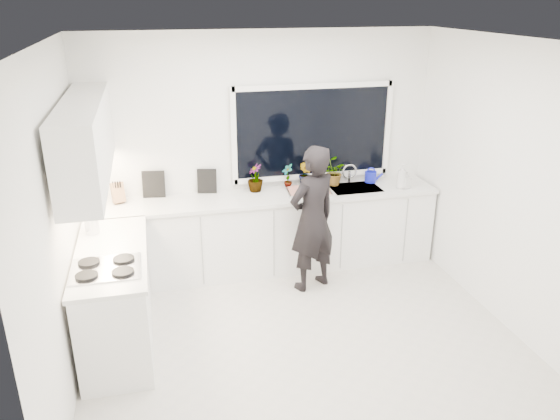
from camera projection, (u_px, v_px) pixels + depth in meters
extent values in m
cube|color=beige|center=(301.00, 336.00, 5.22)|extent=(4.00, 3.50, 0.02)
cube|color=white|center=(262.00, 151.00, 6.31)|extent=(4.00, 0.02, 2.70)
cube|color=white|center=(57.00, 225.00, 4.28)|extent=(0.02, 3.50, 2.70)
cube|color=white|center=(508.00, 186.00, 5.16)|extent=(0.02, 3.50, 2.70)
cube|color=white|center=(306.00, 40.00, 4.22)|extent=(4.00, 3.50, 0.02)
cube|color=black|center=(313.00, 132.00, 6.33)|extent=(1.80, 0.02, 1.00)
cube|color=white|center=(268.00, 234.00, 6.36)|extent=(3.92, 0.58, 0.88)
cube|color=white|center=(116.00, 298.00, 5.00)|extent=(0.58, 1.60, 0.88)
cube|color=silver|center=(268.00, 197.00, 6.18)|extent=(3.94, 0.62, 0.04)
cube|color=silver|center=(111.00, 253.00, 4.83)|extent=(0.62, 1.60, 0.04)
cube|color=white|center=(86.00, 140.00, 4.77)|extent=(0.34, 2.10, 0.70)
cube|color=silver|center=(355.00, 192.00, 6.43)|extent=(0.58, 0.42, 0.14)
cylinder|color=silver|center=(349.00, 174.00, 6.56)|extent=(0.03, 0.03, 0.22)
cube|color=black|center=(106.00, 268.00, 4.50)|extent=(0.56, 0.48, 0.03)
imported|color=black|center=(312.00, 219.00, 5.81)|extent=(0.69, 0.59, 1.62)
cube|color=silver|center=(309.00, 191.00, 6.26)|extent=(0.53, 0.42, 0.03)
cube|color=red|center=(309.00, 190.00, 6.25)|extent=(0.49, 0.37, 0.01)
cylinder|color=#1319B4|center=(371.00, 177.00, 6.59)|extent=(0.16, 0.16, 0.13)
cylinder|color=white|center=(97.00, 194.00, 5.82)|extent=(0.13, 0.13, 0.26)
cube|color=#976B46|center=(118.00, 193.00, 5.91)|extent=(0.15, 0.13, 0.22)
cylinder|color=#B1B0B5|center=(92.00, 226.00, 5.16)|extent=(0.14, 0.14, 0.16)
cube|color=black|center=(207.00, 181.00, 6.21)|extent=(0.22, 0.07, 0.28)
cube|color=black|center=(154.00, 184.00, 6.07)|extent=(0.25, 0.06, 0.30)
imported|color=#26662D|center=(255.00, 178.00, 6.25)|extent=(0.20, 0.20, 0.32)
imported|color=#26662D|center=(288.00, 176.00, 6.34)|extent=(0.14, 0.18, 0.30)
imported|color=#26662D|center=(306.00, 174.00, 6.38)|extent=(0.21, 0.22, 0.32)
imported|color=#26662D|center=(333.00, 172.00, 6.45)|extent=(0.37, 0.35, 0.32)
imported|color=#D8BF66|center=(402.00, 176.00, 6.34)|extent=(0.15, 0.15, 0.30)
imported|color=#D8BF66|center=(406.00, 180.00, 6.37)|extent=(0.11, 0.12, 0.20)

